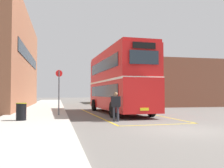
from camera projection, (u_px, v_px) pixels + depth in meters
The scene contains 9 objects.
ground_plane at pixel (111, 109), 24.62m from camera, with size 135.60×135.60×0.00m, color #66605B.
sidewalk_left at pixel (44, 108), 25.58m from camera, with size 4.00×57.60×0.14m, color #B2ADA3.
depot_building_right at pixel (163, 85), 35.76m from camera, with size 8.31×16.80×5.48m.
double_decker_bus at pixel (118, 81), 19.35m from camera, with size 3.23×10.62×4.75m.
single_deck_bus at pixel (104, 93), 40.05m from camera, with size 2.84×9.75×3.02m.
pedestrian_boarding at pixel (116, 105), 13.63m from camera, with size 0.52×0.34×1.60m.
litter_bin at pixel (21, 112), 12.90m from camera, with size 0.54×0.54×0.90m.
bus_stop_sign at pixel (59, 88), 16.11m from camera, with size 0.44×0.11×2.90m.
bay_marking_yellow at pixel (126, 115), 17.36m from camera, with size 4.81×12.70×0.01m.
Camera 1 is at (-5.14, -9.75, 1.53)m, focal length 40.15 mm.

